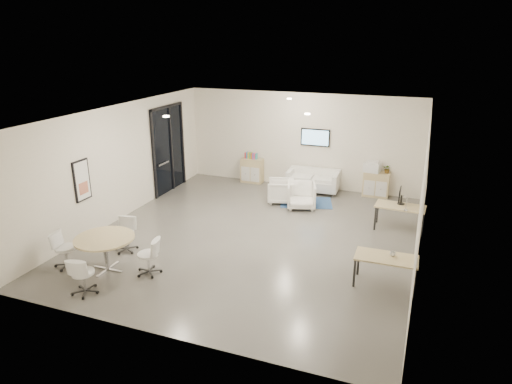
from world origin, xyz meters
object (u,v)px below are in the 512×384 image
object	(u,v)px
desk_rear	(400,208)
armchair_right	(301,194)
sideboard_left	(252,171)
loveseat	(313,181)
desk_front	(386,260)
armchair_left	(281,190)
round_table	(105,241)
sideboard_right	(376,184)

from	to	relation	value
desk_rear	armchair_right	bearing A→B (deg)	171.16
sideboard_left	loveseat	size ratio (longest dim) A/B	0.50
armchair_right	desk_front	distance (m)	4.74
armchair_left	round_table	bearing A→B (deg)	-37.59
loveseat	desk_front	bearing A→B (deg)	-64.39
loveseat	sideboard_right	bearing A→B (deg)	3.54
desk_rear	desk_front	size ratio (longest dim) A/B	1.04
armchair_right	desk_rear	distance (m)	2.97
sideboard_right	desk_rear	world-z (taller)	sideboard_right
desk_front	round_table	distance (m)	6.05
loveseat	armchair_right	bearing A→B (deg)	-90.76
desk_rear	round_table	size ratio (longest dim) A/B	1.02
loveseat	armchair_left	world-z (taller)	armchair_left
sideboard_left	desk_front	bearing A→B (deg)	-47.73
sideboard_left	loveseat	world-z (taller)	sideboard_left
sideboard_left	sideboard_right	size ratio (longest dim) A/B	1.05
desk_front	armchair_right	bearing A→B (deg)	126.13
sideboard_left	desk_rear	world-z (taller)	sideboard_left
armchair_left	round_table	size ratio (longest dim) A/B	0.61
sideboard_left	loveseat	xyz separation A→B (m)	(2.27, -0.20, -0.08)
sideboard_left	sideboard_right	distance (m)	4.30
armchair_right	round_table	world-z (taller)	armchair_right
armchair_right	loveseat	bearing A→B (deg)	74.06
loveseat	armchair_right	distance (m)	1.66
sideboard_left	sideboard_right	world-z (taller)	sideboard_left
sideboard_right	armchair_right	xyz separation A→B (m)	(-1.99, -1.86, 0.02)
sideboard_right	desk_rear	distance (m)	2.67
loveseat	desk_front	distance (m)	6.17
armchair_left	sideboard_right	bearing A→B (deg)	105.22
sideboard_right	armchair_left	bearing A→B (deg)	-149.57
loveseat	armchair_right	size ratio (longest dim) A/B	2.03
armchair_right	desk_rear	xyz separation A→B (m)	(2.89, -0.64, 0.18)
sideboard_left	armchair_left	world-z (taller)	sideboard_left
sideboard_left	sideboard_right	xyz separation A→B (m)	(4.30, 0.00, -0.02)
loveseat	sideboard_left	bearing A→B (deg)	172.62
sideboard_right	armchair_left	size ratio (longest dim) A/B	1.02
armchair_left	desk_front	distance (m)	5.41
armchair_left	desk_rear	xyz separation A→B (m)	(3.63, -0.90, 0.20)
round_table	desk_front	bearing A→B (deg)	14.27
sideboard_right	desk_rear	bearing A→B (deg)	-70.10
sideboard_right	loveseat	world-z (taller)	sideboard_right
round_table	armchair_right	bearing A→B (deg)	60.25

